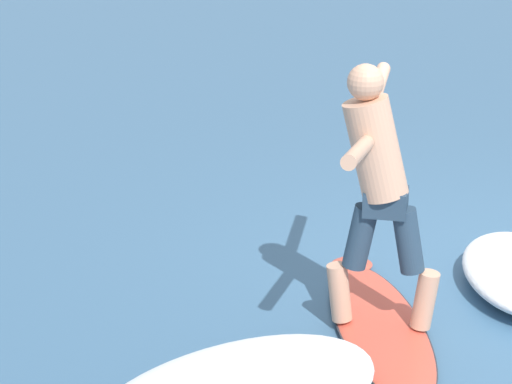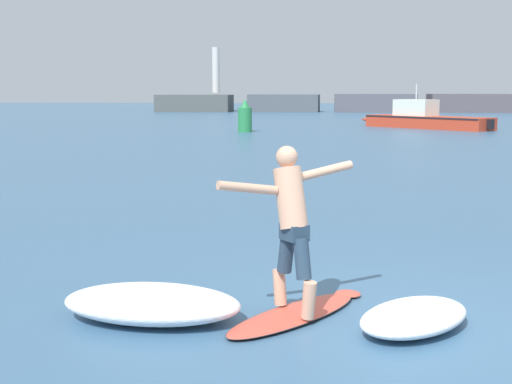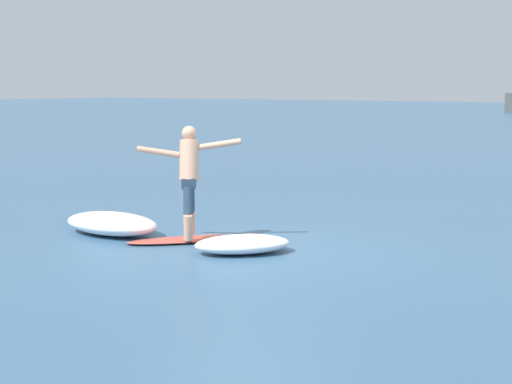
{
  "view_description": "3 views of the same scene",
  "coord_description": "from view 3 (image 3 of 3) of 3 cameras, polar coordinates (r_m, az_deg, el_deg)",
  "views": [
    {
      "loc": [
        -6.38,
        -4.27,
        3.51
      ],
      "look_at": [
        -1.41,
        1.03,
        0.76
      ],
      "focal_mm": 85.0,
      "sensor_mm": 36.0,
      "label": 1
    },
    {
      "loc": [
        -0.97,
        -6.78,
        2.3
      ],
      "look_at": [
        -1.64,
        1.46,
        1.08
      ],
      "focal_mm": 50.0,
      "sensor_mm": 36.0,
      "label": 2
    },
    {
      "loc": [
        6.79,
        -9.7,
        2.34
      ],
      "look_at": [
        -0.65,
        1.19,
        0.68
      ],
      "focal_mm": 60.0,
      "sensor_mm": 36.0,
      "label": 3
    }
  ],
  "objects": [
    {
      "name": "ground_plane",
      "position": [
        12.07,
        -0.62,
        -3.99
      ],
      "size": [
        200.0,
        200.0,
        0.0
      ],
      "primitive_type": "plane",
      "color": "#3B6284"
    },
    {
      "name": "surfboard",
      "position": [
        12.87,
        -4.32,
        -3.16
      ],
      "size": [
        1.58,
        1.9,
        0.2
      ],
      "color": "#D54F3B",
      "rests_on": "ground"
    },
    {
      "name": "surfer",
      "position": [
        12.78,
        -4.49,
        1.31
      ],
      "size": [
        1.34,
        0.97,
        1.67
      ],
      "color": "tan",
      "rests_on": "surfboard"
    },
    {
      "name": "wave_foam_at_tail",
      "position": [
        11.95,
        -0.91,
        -3.49
      ],
      "size": [
        1.49,
        1.56,
        0.25
      ],
      "color": "white",
      "rests_on": "ground"
    },
    {
      "name": "wave_foam_at_nose",
      "position": [
        13.62,
        -9.6,
        -2.08
      ],
      "size": [
        1.9,
        1.2,
        0.34
      ],
      "color": "white",
      "rests_on": "ground"
    }
  ]
}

